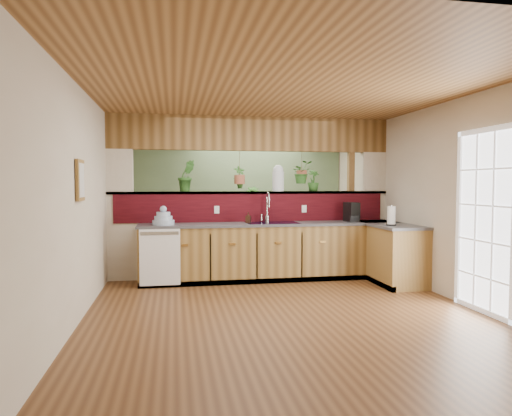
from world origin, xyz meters
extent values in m
cube|color=#57351B|center=(0.00, 0.00, 0.00)|extent=(4.60, 7.00, 0.01)
cube|color=brown|center=(0.00, 0.00, 2.60)|extent=(4.60, 7.00, 0.01)
cube|color=beige|center=(0.00, 3.50, 1.30)|extent=(4.60, 0.02, 2.60)
cube|color=beige|center=(0.00, -3.50, 1.30)|extent=(4.60, 0.02, 2.60)
cube|color=beige|center=(-2.30, 0.00, 1.30)|extent=(0.02, 7.00, 2.60)
cube|color=beige|center=(2.30, 0.00, 1.30)|extent=(0.02, 7.00, 2.60)
cube|color=beige|center=(0.00, 1.35, 0.68)|extent=(4.60, 0.15, 1.35)
cube|color=#3E080E|center=(0.00, 1.27, 1.12)|extent=(4.40, 0.02, 0.45)
cube|color=brown|center=(0.00, 1.35, 1.37)|extent=(4.60, 0.21, 0.04)
cube|color=brown|center=(0.00, 1.35, 2.33)|extent=(4.60, 0.15, 0.55)
cube|color=beige|center=(-2.10, 1.35, 1.70)|extent=(0.40, 0.15, 0.70)
cube|color=beige|center=(2.10, 1.35, 1.70)|extent=(0.40, 0.15, 0.70)
cube|color=brown|center=(1.70, 1.35, 1.30)|extent=(0.10, 0.10, 2.60)
cube|color=brown|center=(0.00, 1.35, 1.37)|extent=(4.60, 0.21, 0.04)
cube|color=brown|center=(0.00, 1.35, 2.33)|extent=(4.60, 0.15, 0.55)
cube|color=#58734E|center=(0.00, 3.48, 1.30)|extent=(4.55, 0.02, 2.55)
cube|color=brown|center=(0.25, 0.98, 0.43)|extent=(4.10, 0.60, 0.86)
cube|color=#424246|center=(0.25, 0.98, 0.88)|extent=(4.14, 0.64, 0.04)
cube|color=brown|center=(2.00, 0.54, 0.43)|extent=(0.60, 1.48, 0.86)
cube|color=#424246|center=(2.00, 0.54, 0.88)|extent=(0.64, 1.52, 0.04)
cube|color=brown|center=(2.00, 0.98, 0.43)|extent=(0.60, 0.60, 0.86)
cube|color=#424246|center=(2.00, 0.98, 0.88)|extent=(0.64, 0.64, 0.04)
cube|color=black|center=(0.25, 0.71, 0.04)|extent=(4.10, 0.06, 0.08)
cube|color=black|center=(1.73, 0.54, 0.04)|extent=(0.06, 1.48, 0.08)
cube|color=white|center=(-1.48, 0.66, 0.45)|extent=(0.58, 0.02, 0.82)
cube|color=#B7B7B2|center=(-1.48, 0.65, 0.80)|extent=(0.54, 0.01, 0.05)
cube|color=black|center=(0.25, 0.98, 0.89)|extent=(0.82, 0.50, 0.03)
cube|color=black|center=(0.06, 0.98, 0.80)|extent=(0.34, 0.40, 0.16)
cube|color=black|center=(0.44, 0.98, 0.80)|extent=(0.34, 0.40, 0.16)
cube|color=white|center=(2.27, -1.30, 1.05)|extent=(0.06, 1.02, 2.16)
cube|color=brown|center=(-2.27, -0.80, 1.55)|extent=(0.03, 0.35, 0.45)
cube|color=silver|center=(-2.26, -0.80, 1.55)|extent=(0.01, 0.27, 0.37)
cylinder|color=#B7B7B2|center=(0.21, 1.18, 0.95)|extent=(0.07, 0.07, 0.10)
cylinder|color=#B7B7B2|center=(0.21, 1.18, 1.14)|extent=(0.02, 0.02, 0.29)
torus|color=#B7B7B2|center=(0.21, 1.10, 1.28)|extent=(0.21, 0.08, 0.21)
cylinder|color=#B7B7B2|center=(0.21, 1.01, 1.21)|extent=(0.02, 0.02, 0.12)
cylinder|color=#B7B7B2|center=(0.11, 1.18, 0.97)|extent=(0.03, 0.03, 0.10)
cylinder|color=#99ABC6|center=(-1.43, 0.89, 0.94)|extent=(0.33, 0.33, 0.07)
cylinder|color=#99ABC6|center=(-1.43, 0.89, 1.00)|extent=(0.27, 0.27, 0.06)
cylinder|color=#99ABC6|center=(-1.43, 0.89, 1.06)|extent=(0.21, 0.21, 0.06)
sphere|color=#99ABC6|center=(-1.43, 0.89, 1.14)|extent=(0.10, 0.10, 0.10)
imported|color=#331D12|center=(-0.13, 1.00, 0.98)|extent=(0.10, 0.10, 0.17)
cube|color=black|center=(1.58, 1.00, 1.06)|extent=(0.17, 0.27, 0.31)
cube|color=black|center=(1.58, 0.90, 0.95)|extent=(0.15, 0.10, 0.10)
cylinder|color=silver|center=(1.58, 0.94, 0.99)|extent=(0.08, 0.08, 0.08)
cylinder|color=black|center=(1.88, 0.21, 0.91)|extent=(0.14, 0.14, 0.02)
cylinder|color=#B7B7B2|center=(1.88, 0.21, 1.05)|extent=(0.02, 0.02, 0.30)
cylinder|color=white|center=(1.88, 0.21, 1.05)|extent=(0.12, 0.12, 0.26)
cylinder|color=silver|center=(0.43, 1.35, 1.55)|extent=(0.19, 0.19, 0.32)
sphere|color=silver|center=(0.43, 1.35, 1.74)|extent=(0.17, 0.17, 0.17)
imported|color=#28571E|center=(-1.07, 1.35, 1.64)|extent=(0.33, 0.30, 0.50)
imported|color=#28571E|center=(1.03, 1.35, 1.57)|extent=(0.23, 0.23, 0.36)
cylinder|color=brown|center=(-0.22, 1.35, 1.85)|extent=(0.01, 0.01, 0.41)
cylinder|color=brown|center=(-0.22, 1.35, 1.58)|extent=(0.17, 0.17, 0.15)
imported|color=#28571E|center=(-0.22, 1.35, 1.81)|extent=(0.22, 0.18, 0.37)
cylinder|color=brown|center=(0.83, 1.35, 1.89)|extent=(0.01, 0.01, 0.33)
cylinder|color=brown|center=(0.83, 1.35, 1.66)|extent=(0.17, 0.17, 0.15)
imported|color=#28571E|center=(0.83, 1.35, 1.89)|extent=(0.36, 0.32, 0.37)
cube|color=black|center=(-0.22, 3.25, 0.50)|extent=(1.37, 0.54, 0.89)
imported|color=#28571E|center=(-0.66, 3.25, 1.13)|extent=(0.23, 0.18, 0.38)
imported|color=#28571E|center=(0.31, 3.25, 1.20)|extent=(0.37, 0.37, 0.51)
imported|color=#28571E|center=(0.93, 2.58, 0.39)|extent=(0.79, 0.71, 0.78)
camera|label=1|loc=(-1.27, -6.02, 1.51)|focal=32.00mm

